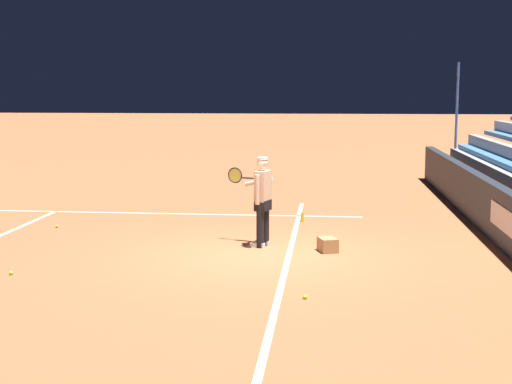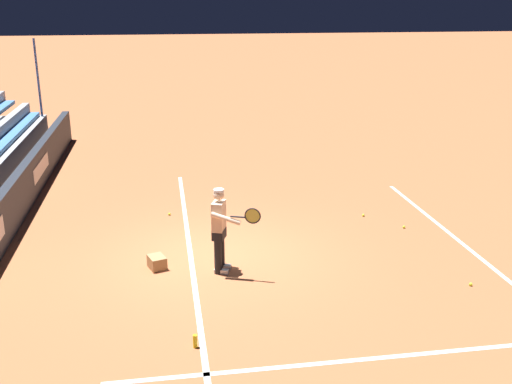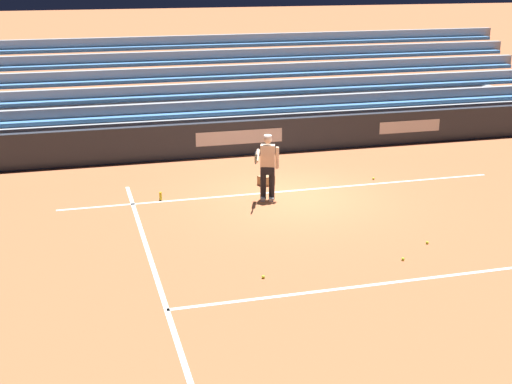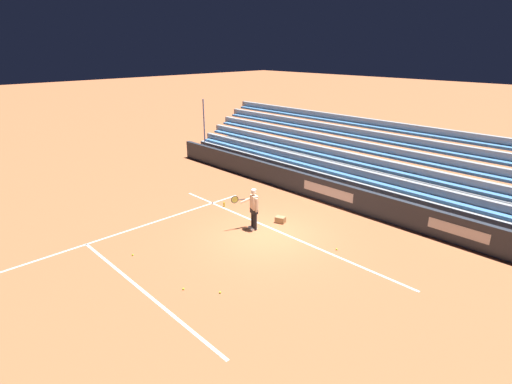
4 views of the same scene
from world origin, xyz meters
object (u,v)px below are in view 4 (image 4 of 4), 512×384
ball_box_cardboard (280,220)px  tennis_ball_far_right (220,292)px  tennis_player (253,209)px  tennis_ball_midcourt (183,289)px  tennis_ball_far_left (336,249)px  tennis_ball_on_baseline (133,255)px  water_bottle (224,205)px

ball_box_cardboard → tennis_ball_far_right: ball_box_cardboard is taller
tennis_player → ball_box_cardboard: size_ratio=4.29×
tennis_ball_midcourt → tennis_ball_far_left: 5.75m
tennis_ball_far_left → tennis_player: bearing=15.6°
tennis_ball_on_baseline → tennis_ball_far_left: 7.34m
tennis_player → water_bottle: bearing=-14.3°
tennis_ball_far_right → tennis_ball_midcourt: bearing=36.9°
tennis_ball_on_baseline → tennis_ball_midcourt: 3.03m
water_bottle → tennis_ball_far_right: bearing=139.2°
tennis_ball_far_left → water_bottle: water_bottle is taller
ball_box_cardboard → tennis_ball_far_right: size_ratio=6.06×
ball_box_cardboard → tennis_ball_far_left: (-3.07, 0.31, -0.10)m
tennis_ball_far_left → tennis_ball_on_baseline: bearing=49.2°
tennis_player → tennis_ball_on_baseline: 4.89m
tennis_ball_on_baseline → tennis_ball_far_right: (-3.94, -0.78, 0.00)m
tennis_ball_on_baseline → water_bottle: water_bottle is taller
ball_box_cardboard → tennis_ball_midcourt: size_ratio=6.06×
ball_box_cardboard → tennis_ball_far_right: (-2.22, 5.09, -0.10)m
tennis_ball_on_baseline → tennis_ball_midcourt: same height
water_bottle → tennis_ball_on_baseline: bearing=103.6°
tennis_ball_midcourt → tennis_ball_far_right: (-0.92, -0.69, 0.00)m
ball_box_cardboard → tennis_ball_far_right: 5.55m
tennis_ball_on_baseline → tennis_ball_far_right: bearing=-168.8°
tennis_ball_far_left → water_bottle: size_ratio=0.30×
ball_box_cardboard → tennis_ball_on_baseline: size_ratio=6.06×
ball_box_cardboard → water_bottle: bearing=10.9°
water_bottle → tennis_ball_far_left: bearing=-177.5°
tennis_ball_on_baseline → tennis_ball_midcourt: bearing=-178.3°
tennis_ball_on_baseline → tennis_ball_far_left: same height
tennis_ball_midcourt → water_bottle: size_ratio=0.30×
water_bottle → tennis_player: bearing=165.7°
tennis_player → ball_box_cardboard: 1.51m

